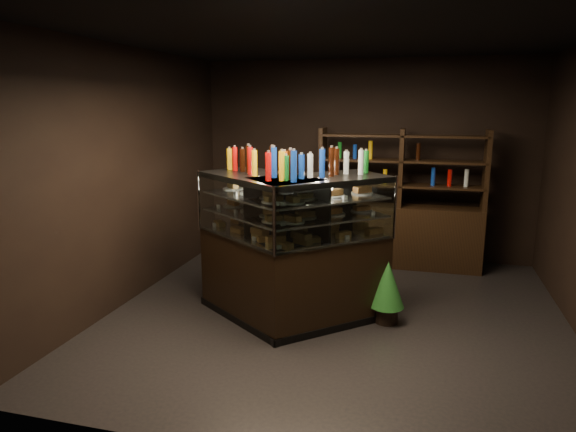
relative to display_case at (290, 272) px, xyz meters
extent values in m
plane|color=black|center=(0.48, 0.19, -0.53)|extent=(5.00, 5.00, 0.00)
cube|color=black|center=(0.48, 2.69, 0.97)|extent=(5.00, 0.02, 3.00)
cube|color=black|center=(0.48, -2.31, 0.97)|extent=(5.00, 0.02, 3.00)
cube|color=black|center=(-2.02, 0.19, 0.97)|extent=(0.02, 5.00, 3.00)
cube|color=black|center=(0.48, 0.19, 2.47)|extent=(5.00, 5.00, 0.02)
cube|color=black|center=(0.32, 0.02, -0.06)|extent=(1.53, 1.50, 0.94)
cube|color=black|center=(0.32, 0.02, -0.49)|extent=(1.58, 1.54, 0.08)
cube|color=black|center=(0.32, 0.02, 1.03)|extent=(1.53, 1.50, 0.06)
cube|color=silver|center=(0.32, 0.02, 0.41)|extent=(1.45, 1.42, 0.02)
cube|color=silver|center=(0.32, 0.02, 0.63)|extent=(1.45, 1.42, 0.02)
cube|color=silver|center=(0.32, 0.02, 0.83)|extent=(1.45, 1.42, 0.02)
cube|color=white|center=(0.57, -0.25, 0.73)|extent=(1.05, 0.98, 0.66)
cylinder|color=silver|center=(1.09, 0.25, 0.73)|extent=(0.03, 0.03, 0.68)
cylinder|color=silver|center=(0.04, -0.73, 0.73)|extent=(0.03, 0.03, 0.68)
cube|color=black|center=(-0.32, -0.02, -0.06)|extent=(1.57, 1.43, 0.94)
cube|color=black|center=(-0.32, -0.02, -0.49)|extent=(1.62, 1.47, 0.08)
cube|color=black|center=(-0.32, -0.02, 1.03)|extent=(1.57, 1.43, 0.06)
cube|color=silver|center=(-0.32, -0.02, 0.41)|extent=(1.49, 1.35, 0.02)
cube|color=silver|center=(-0.32, -0.02, 0.63)|extent=(1.49, 1.35, 0.02)
cube|color=silver|center=(-0.32, -0.02, 0.83)|extent=(1.49, 1.35, 0.02)
cube|color=white|center=(-0.54, -0.31, 0.73)|extent=(1.15, 0.86, 0.66)
cylinder|color=silver|center=(0.04, -0.73, 0.73)|extent=(0.03, 0.03, 0.68)
cylinder|color=silver|center=(-1.11, 0.12, 0.73)|extent=(0.03, 0.03, 0.68)
cube|color=#C69447|center=(-0.10, -0.42, 0.45)|extent=(0.19, 0.19, 0.06)
cube|color=#C69447|center=(0.20, -0.14, 0.45)|extent=(0.19, 0.19, 0.06)
cube|color=#C69447|center=(0.49, 0.13, 0.45)|extent=(0.19, 0.19, 0.06)
cube|color=#C69447|center=(0.78, 0.40, 0.45)|extent=(0.19, 0.19, 0.06)
cylinder|color=white|center=(-0.08, -0.35, 0.65)|extent=(0.24, 0.24, 0.02)
cube|color=#C69447|center=(-0.08, -0.35, 0.69)|extent=(0.18, 0.18, 0.05)
cylinder|color=white|center=(0.19, -0.10, 0.65)|extent=(0.24, 0.24, 0.02)
cube|color=#C69447|center=(0.19, -0.10, 0.69)|extent=(0.18, 0.18, 0.05)
cylinder|color=white|center=(0.45, 0.14, 0.65)|extent=(0.24, 0.24, 0.02)
cube|color=#C69447|center=(0.45, 0.14, 0.69)|extent=(0.18, 0.18, 0.05)
cylinder|color=white|center=(0.72, 0.39, 0.65)|extent=(0.24, 0.24, 0.02)
cube|color=#C69447|center=(0.72, 0.39, 0.69)|extent=(0.18, 0.18, 0.05)
cylinder|color=white|center=(-0.08, -0.35, 0.85)|extent=(0.24, 0.24, 0.02)
cube|color=#C69447|center=(-0.08, -0.35, 0.88)|extent=(0.18, 0.18, 0.05)
cylinder|color=white|center=(0.19, -0.10, 0.85)|extent=(0.24, 0.24, 0.02)
cube|color=#C69447|center=(0.19, -0.10, 0.88)|extent=(0.18, 0.18, 0.05)
cylinder|color=white|center=(0.45, 0.14, 0.85)|extent=(0.24, 0.24, 0.02)
cube|color=#C69447|center=(0.45, 0.14, 0.88)|extent=(0.18, 0.18, 0.05)
cylinder|color=white|center=(0.72, 0.39, 0.85)|extent=(0.24, 0.24, 0.02)
cube|color=#C69447|center=(0.72, 0.39, 0.88)|extent=(0.18, 0.18, 0.05)
cube|color=#C69447|center=(-0.82, 0.31, 0.45)|extent=(0.20, 0.18, 0.06)
cube|color=#C69447|center=(-0.50, 0.08, 0.45)|extent=(0.20, 0.18, 0.06)
cube|color=#C69447|center=(-0.18, -0.16, 0.45)|extent=(0.20, 0.18, 0.06)
cube|color=#C69447|center=(0.14, -0.40, 0.45)|extent=(0.20, 0.18, 0.06)
cylinder|color=white|center=(-0.76, 0.31, 0.65)|extent=(0.24, 0.24, 0.02)
cube|color=#C69447|center=(-0.76, 0.31, 0.69)|extent=(0.19, 0.17, 0.05)
cylinder|color=white|center=(-0.47, 0.09, 0.65)|extent=(0.24, 0.24, 0.02)
cube|color=#C69447|center=(-0.47, 0.09, 0.69)|extent=(0.19, 0.17, 0.05)
cylinder|color=white|center=(-0.18, -0.12, 0.65)|extent=(0.24, 0.24, 0.02)
cube|color=#C69447|center=(-0.18, -0.12, 0.69)|extent=(0.19, 0.17, 0.05)
cylinder|color=white|center=(0.12, -0.34, 0.65)|extent=(0.24, 0.24, 0.02)
cube|color=#C69447|center=(0.12, -0.34, 0.69)|extent=(0.19, 0.17, 0.05)
cylinder|color=white|center=(-0.76, 0.31, 0.85)|extent=(0.24, 0.24, 0.02)
cube|color=#C69447|center=(-0.76, 0.31, 0.88)|extent=(0.19, 0.17, 0.05)
cylinder|color=white|center=(-0.47, 0.09, 0.85)|extent=(0.24, 0.24, 0.02)
cube|color=#C69447|center=(-0.47, 0.09, 0.88)|extent=(0.19, 0.17, 0.05)
cylinder|color=white|center=(-0.18, -0.12, 0.85)|extent=(0.24, 0.24, 0.02)
cube|color=#C69447|center=(-0.18, -0.12, 0.88)|extent=(0.19, 0.17, 0.05)
cylinder|color=white|center=(0.12, -0.34, 0.85)|extent=(0.24, 0.24, 0.02)
cube|color=#C69447|center=(0.12, -0.34, 0.88)|extent=(0.19, 0.17, 0.05)
cylinder|color=#D8590A|center=(-0.12, -0.39, 1.20)|extent=(0.06, 0.06, 0.28)
cylinder|color=silver|center=(-0.12, -0.39, 1.35)|extent=(0.03, 0.03, 0.02)
cylinder|color=black|center=(-0.03, -0.31, 1.20)|extent=(0.06, 0.06, 0.28)
cylinder|color=silver|center=(-0.03, -0.31, 1.35)|extent=(0.03, 0.03, 0.02)
cylinder|color=#B20C0A|center=(0.06, -0.23, 1.20)|extent=(0.06, 0.06, 0.28)
cylinder|color=silver|center=(0.06, -0.23, 1.35)|extent=(0.03, 0.03, 0.02)
cylinder|color=#0F38B2|center=(0.14, -0.14, 1.20)|extent=(0.06, 0.06, 0.28)
cylinder|color=silver|center=(0.14, -0.14, 1.35)|extent=(0.03, 0.03, 0.02)
cylinder|color=silver|center=(0.23, -0.06, 1.20)|extent=(0.06, 0.06, 0.28)
cylinder|color=silver|center=(0.23, -0.06, 1.35)|extent=(0.03, 0.03, 0.02)
cylinder|color=yellow|center=(0.32, 0.02, 1.20)|extent=(0.06, 0.06, 0.28)
cylinder|color=silver|center=(0.32, 0.02, 1.35)|extent=(0.03, 0.03, 0.02)
cylinder|color=#147223|center=(0.41, 0.10, 1.20)|extent=(0.06, 0.06, 0.28)
cylinder|color=silver|center=(0.41, 0.10, 1.35)|extent=(0.03, 0.03, 0.02)
cylinder|color=#D8590A|center=(0.50, 0.18, 1.20)|extent=(0.06, 0.06, 0.28)
cylinder|color=silver|center=(0.50, 0.18, 1.35)|extent=(0.03, 0.03, 0.02)
cylinder|color=black|center=(0.58, 0.27, 1.20)|extent=(0.06, 0.06, 0.28)
cylinder|color=silver|center=(0.58, 0.27, 1.35)|extent=(0.03, 0.03, 0.02)
cylinder|color=#B20C0A|center=(0.67, 0.35, 1.20)|extent=(0.06, 0.06, 0.28)
cylinder|color=silver|center=(0.67, 0.35, 1.35)|extent=(0.03, 0.03, 0.02)
cylinder|color=#0F38B2|center=(0.76, 0.43, 1.20)|extent=(0.06, 0.06, 0.28)
cylinder|color=silver|center=(0.76, 0.43, 1.35)|extent=(0.03, 0.03, 0.02)
cylinder|color=#D8590A|center=(-0.80, 0.34, 1.20)|extent=(0.06, 0.06, 0.28)
cylinder|color=silver|center=(-0.80, 0.34, 1.35)|extent=(0.03, 0.03, 0.02)
cylinder|color=black|center=(-0.71, 0.27, 1.20)|extent=(0.06, 0.06, 0.28)
cylinder|color=silver|center=(-0.71, 0.27, 1.35)|extent=(0.03, 0.03, 0.02)
cylinder|color=#B20C0A|center=(-0.61, 0.20, 1.20)|extent=(0.06, 0.06, 0.28)
cylinder|color=silver|center=(-0.61, 0.20, 1.35)|extent=(0.03, 0.03, 0.02)
cylinder|color=#0F38B2|center=(-0.51, 0.13, 1.20)|extent=(0.06, 0.06, 0.28)
cylinder|color=silver|center=(-0.51, 0.13, 1.35)|extent=(0.03, 0.03, 0.02)
cylinder|color=silver|center=(-0.42, 0.06, 1.20)|extent=(0.06, 0.06, 0.28)
cylinder|color=silver|center=(-0.42, 0.06, 1.35)|extent=(0.03, 0.03, 0.02)
cylinder|color=yellow|center=(-0.32, -0.02, 1.20)|extent=(0.06, 0.06, 0.28)
cylinder|color=silver|center=(-0.32, -0.02, 1.35)|extent=(0.03, 0.03, 0.02)
cylinder|color=#147223|center=(-0.22, -0.09, 1.20)|extent=(0.06, 0.06, 0.28)
cylinder|color=silver|center=(-0.22, -0.09, 1.35)|extent=(0.03, 0.03, 0.02)
cylinder|color=#D8590A|center=(-0.13, -0.16, 1.20)|extent=(0.06, 0.06, 0.28)
cylinder|color=silver|center=(-0.13, -0.16, 1.35)|extent=(0.03, 0.03, 0.02)
cylinder|color=black|center=(-0.03, -0.23, 1.20)|extent=(0.06, 0.06, 0.28)
cylinder|color=silver|center=(-0.03, -0.23, 1.35)|extent=(0.03, 0.03, 0.02)
cylinder|color=#B20C0A|center=(0.07, -0.30, 1.20)|extent=(0.06, 0.06, 0.28)
cylinder|color=silver|center=(0.07, -0.30, 1.35)|extent=(0.03, 0.03, 0.02)
cylinder|color=#0F38B2|center=(0.16, -0.37, 1.20)|extent=(0.06, 0.06, 0.28)
cylinder|color=silver|center=(0.16, -0.37, 1.35)|extent=(0.03, 0.03, 0.02)
cylinder|color=black|center=(1.05, 0.15, -0.44)|extent=(0.25, 0.25, 0.18)
cone|color=#1B5F24|center=(1.05, 0.15, -0.09)|extent=(0.37, 0.37, 0.51)
cone|color=#1B5F24|center=(1.05, 0.15, 0.08)|extent=(0.29, 0.29, 0.36)
cube|color=black|center=(1.05, 2.24, -0.08)|extent=(2.34, 0.42, 0.90)
cube|color=black|center=(-0.09, 2.24, 0.92)|extent=(0.06, 0.38, 1.10)
cube|color=black|center=(1.05, 2.24, 0.92)|extent=(0.06, 0.38, 1.10)
cube|color=black|center=(2.19, 2.25, 0.92)|extent=(0.06, 0.38, 1.10)
cube|color=black|center=(1.05, 2.24, 0.67)|extent=(2.29, 0.38, 0.03)
cube|color=black|center=(1.05, 2.24, 1.02)|extent=(2.29, 0.38, 0.03)
cube|color=black|center=(1.05, 2.24, 1.37)|extent=(2.29, 0.38, 0.03)
cylinder|color=#D8590A|center=(0.16, 2.24, 0.79)|extent=(0.06, 0.06, 0.22)
cylinder|color=black|center=(0.39, 2.24, 0.79)|extent=(0.06, 0.06, 0.22)
cylinder|color=#B20C0A|center=(0.61, 2.24, 0.79)|extent=(0.06, 0.06, 0.22)
cylinder|color=#0F38B2|center=(0.83, 2.24, 0.79)|extent=(0.06, 0.06, 0.22)
cylinder|color=silver|center=(1.05, 2.24, 0.79)|extent=(0.06, 0.06, 0.22)
cylinder|color=yellow|center=(1.27, 2.24, 0.79)|extent=(0.06, 0.06, 0.22)
cylinder|color=#147223|center=(1.50, 2.24, 0.79)|extent=(0.06, 0.06, 0.22)
cylinder|color=#D8590A|center=(1.72, 2.25, 0.79)|extent=(0.06, 0.06, 0.22)
cylinder|color=black|center=(1.94, 2.25, 0.79)|extent=(0.06, 0.06, 0.22)
camera|label=1|loc=(1.36, -5.19, 1.81)|focal=32.00mm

